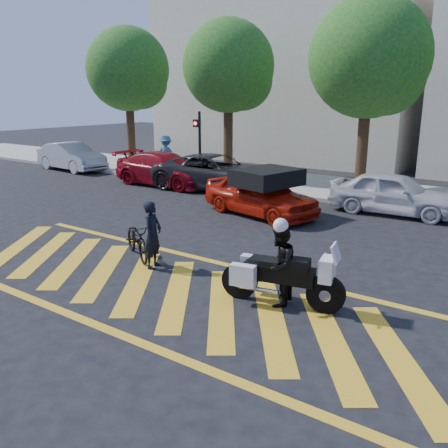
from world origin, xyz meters
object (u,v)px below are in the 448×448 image
Objects in this scene: bicycle at (137,239)px; officer_moto at (279,265)px; parked_far_left at (71,157)px; police_motorcycle at (280,276)px; parked_left at (165,169)px; parked_mid_left at (215,172)px; red_convertible at (260,194)px; parked_mid_right at (394,193)px; officer_bike at (153,235)px.

officer_moto reaches higher than bicycle.
police_motorcycle is at bearing -111.90° from parked_far_left.
parked_left is 2.44m from parked_mid_left.
officer_moto is at bearing -145.09° from parked_mid_left.
parked_far_left is (-17.10, 8.51, -0.06)m from officer_moto.
officer_moto is 12.92m from parked_left.
bicycle is 0.32× the size of parked_mid_left.
parked_far_left is (-12.94, 8.09, 0.27)m from bicycle.
police_motorcycle is at bearing -133.00° from red_convertible.
police_motorcycle is at bearing -65.63° from bicycle.
parked_mid_right is at bearing -86.86° from parked_left.
parked_left is at bearing 68.02° from bicycle.
red_convertible is at bearing -96.93° from parked_far_left.
parked_mid_right is (-0.31, 8.51, -0.08)m from officer_moto.
parked_mid_left is (2.40, 0.44, 0.02)m from parked_left.
officer_bike is at bearing -139.13° from parked_left.
parked_mid_left is at bearing 10.43° from officer_bike.
parked_left reaches higher than parked_mid_right.
police_motorcycle is at bearing -145.05° from parked_mid_left.
officer_moto is 0.29× the size of parked_mid_left.
parked_mid_right is (3.03, 8.40, -0.08)m from officer_bike.
officer_moto is 0.32× the size of parked_left.
bicycle is 0.73× the size of police_motorcycle.
parked_left is 1.19× the size of parked_mid_right.
bicycle is 5.42m from red_convertible.
officer_moto is 8.52m from parked_mid_right.
bicycle is at bearing 152.31° from parked_mid_right.
red_convertible is at bearing 27.31° from bicycle.
police_motorcycle is 0.57× the size of red_convertible.
parked_far_left is 0.82× the size of parked_mid_left.
police_motorcycle is 0.45× the size of parked_mid_left.
parked_mid_left reaches higher than parked_far_left.
officer_bike is 16.12m from parked_far_left.
parked_mid_right reaches higher than police_motorcycle.
officer_bike is 3.34m from officer_moto.
parked_mid_left is at bearing 87.80° from parked_mid_right.
officer_bike is at bearing -161.33° from red_convertible.
parked_far_left is 1.06× the size of parked_mid_right.
red_convertible is 1.01× the size of parked_mid_right.
parked_far_left is at bearing 88.23° from bicycle.
bicycle is 15.26m from parked_far_left.
officer_bike is 0.36× the size of parked_far_left.
officer_moto is (-0.02, 0.01, 0.21)m from police_motorcycle.
parked_mid_right is (16.79, 0.00, -0.01)m from parked_far_left.
parked_left is (7.01, -0.44, -0.00)m from parked_far_left.
parked_left is at bearing 129.85° from police_motorcycle.
officer_moto is at bearing -128.09° from parked_left.
officer_moto is at bearing -108.85° from officer_bike.
officer_bike is 1.00× the size of officer_moto.
officer_bike reaches higher than officer_moto.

